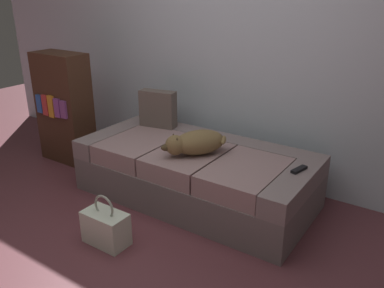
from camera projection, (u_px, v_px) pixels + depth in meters
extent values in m
plane|color=brown|center=(98.00, 268.00, 2.58)|extent=(10.00, 10.00, 0.00)
cube|color=silver|center=(239.00, 22.00, 3.46)|extent=(6.40, 0.10, 2.80)
cube|color=slate|center=(195.00, 181.00, 3.40)|extent=(1.94, 0.92, 0.30)
cube|color=gray|center=(118.00, 136.00, 3.77)|extent=(0.20, 0.92, 0.16)
cube|color=gray|center=(297.00, 184.00, 2.86)|extent=(0.20, 0.92, 0.16)
cube|color=gray|center=(218.00, 143.00, 3.59)|extent=(1.54, 0.20, 0.16)
cube|color=gray|center=(140.00, 147.00, 3.51)|extent=(0.50, 0.70, 0.16)
cube|color=gray|center=(189.00, 161.00, 3.24)|extent=(0.50, 0.70, 0.16)
cube|color=gray|center=(246.00, 176.00, 2.97)|extent=(0.50, 0.70, 0.16)
ellipsoid|color=olive|center=(199.00, 142.00, 3.14)|extent=(0.43, 0.48, 0.19)
sphere|color=olive|center=(175.00, 145.00, 3.07)|extent=(0.16, 0.16, 0.16)
ellipsoid|color=#4B3B23|center=(167.00, 147.00, 3.05)|extent=(0.10, 0.11, 0.05)
cone|color=#4B3B23|center=(177.00, 140.00, 3.01)|extent=(0.04, 0.04, 0.05)
cone|color=#4B3B23|center=(173.00, 136.00, 3.09)|extent=(0.04, 0.04, 0.05)
ellipsoid|color=olive|center=(223.00, 140.00, 3.16)|extent=(0.11, 0.17, 0.05)
cube|color=black|center=(299.00, 169.00, 2.87)|extent=(0.08, 0.16, 0.02)
cube|color=#65574F|center=(158.00, 109.00, 3.73)|extent=(0.36, 0.18, 0.34)
cube|color=silver|center=(106.00, 228.00, 2.80)|extent=(0.32, 0.18, 0.24)
torus|color=#9BA290|center=(104.00, 207.00, 2.74)|extent=(0.18, 0.02, 0.18)
cube|color=#472B1C|center=(64.00, 108.00, 4.03)|extent=(0.56, 0.28, 1.10)
cube|color=blue|center=(40.00, 104.00, 3.98)|extent=(0.08, 0.02, 0.18)
cube|color=#D83838|center=(45.00, 105.00, 3.94)|extent=(0.08, 0.02, 0.21)
cube|color=orange|center=(51.00, 107.00, 3.89)|extent=(0.08, 0.02, 0.22)
cube|color=#94469B|center=(57.00, 108.00, 3.84)|extent=(0.08, 0.02, 0.19)
cube|color=#8C478F|center=(63.00, 110.00, 3.80)|extent=(0.08, 0.02, 0.17)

